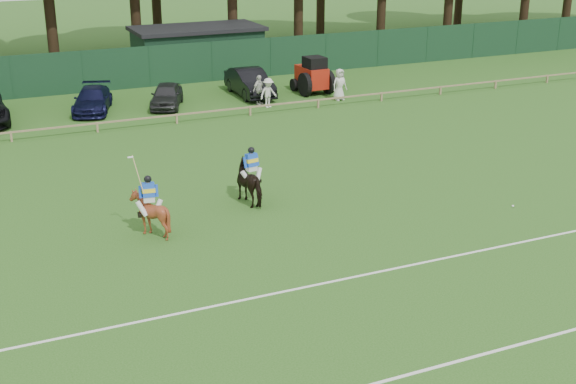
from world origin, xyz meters
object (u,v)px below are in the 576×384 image
spectator_right (340,85)px  polo_ball (513,206)px  spectator_mid (259,90)px  tractor (313,76)px  horse_dark (252,182)px  horse_chestnut (150,214)px  utility_shed (198,49)px  hatch_grey (167,95)px  sedan_navy (92,100)px  spectator_left (268,93)px  estate_black (250,82)px

spectator_right → polo_ball: spectator_right is taller
spectator_mid → tractor: tractor is taller
horse_dark → horse_chestnut: horse_dark is taller
utility_shed → hatch_grey: bearing=-118.2°
horse_chestnut → spectator_right: bearing=-126.4°
sedan_navy → spectator_right: size_ratio=2.45×
spectator_left → spectator_right: spectator_right is taller
polo_ball → spectator_right: bearing=83.4°
horse_dark → polo_ball: size_ratio=20.71×
spectator_left → tractor: tractor is taller
polo_ball → tractor: 19.78m
estate_black → utility_shed: size_ratio=0.56×
horse_chestnut → polo_ball: bearing=176.0°
spectator_left → polo_ball: size_ratio=18.06×
horse_dark → spectator_mid: bearing=-123.7°
hatch_grey → tractor: bearing=21.1°
hatch_grey → utility_shed: (4.49, 8.37, 0.89)m
spectator_mid → utility_shed: (-0.34, 9.93, 0.71)m
sedan_navy → spectator_right: spectator_right is taller
utility_shed → polo_ball: bearing=-84.1°
spectator_right → estate_black: bearing=138.6°
spectator_left → tractor: 4.30m
spectator_right → horse_chestnut: bearing=-140.3°
sedan_navy → hatch_grey: size_ratio=1.15×
spectator_left → spectator_right: bearing=-15.1°
hatch_grey → estate_black: bearing=30.2°
polo_ball → utility_shed: 28.54m
sedan_navy → tractor: (12.70, -0.86, 0.40)m
sedan_navy → polo_ball: 23.48m
horse_dark → horse_chestnut: 4.43m
spectator_left → horse_dark: bearing=-129.4°
sedan_navy → horse_dark: bearing=-62.3°
spectator_mid → horse_dark: bearing=-143.8°
sedan_navy → spectator_mid: spectator_mid is taller
sedan_navy → horse_chestnut: bearing=-76.6°
hatch_grey → tractor: 8.78m
spectator_mid → utility_shed: size_ratio=0.20×
estate_black → polo_ball: size_ratio=52.53×
sedan_navy → spectator_left: bearing=-0.5°
spectator_left → polo_ball: (2.35, -17.58, -0.77)m
spectator_mid → polo_ball: spectator_mid is taller
estate_black → spectator_right: bearing=-35.1°
hatch_grey → spectator_right: (9.41, -2.46, 0.25)m
horse_dark → estate_black: horse_dark is taller
spectator_mid → polo_ball: (2.57, -18.42, -0.78)m
utility_shed → tractor: 9.66m
hatch_grey → spectator_left: (5.05, -2.40, 0.16)m
spectator_left → polo_ball: 17.75m
estate_black → spectator_left: (-0.12, -3.06, 0.03)m
sedan_navy → spectator_right: 13.68m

